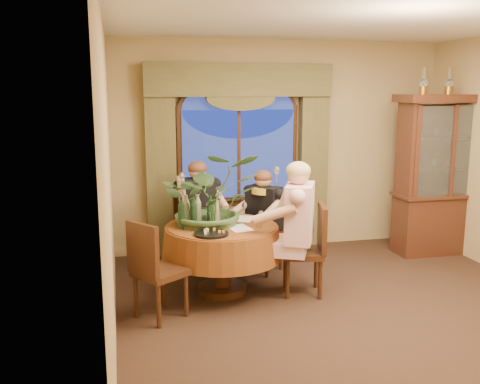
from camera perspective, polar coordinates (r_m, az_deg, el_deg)
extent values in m
plane|color=black|center=(5.38, 12.33, -13.08)|extent=(5.00, 5.00, 0.00)
plane|color=tan|center=(7.29, 4.35, 4.87)|extent=(4.50, 0.00, 4.50)
plane|color=white|center=(4.97, 13.70, 17.96)|extent=(5.00, 5.00, 0.00)
cube|color=#4E4926|center=(6.89, -8.43, 2.59)|extent=(0.38, 0.14, 2.32)
cube|color=#4E4926|center=(7.35, 7.81, 3.12)|extent=(0.38, 0.14, 2.32)
cylinder|color=maroon|center=(5.77, -1.95, -7.18)|extent=(1.39, 1.39, 0.75)
cube|color=#391A11|center=(7.53, 20.77, 1.70)|extent=(1.30, 0.52, 2.10)
cube|color=black|center=(5.76, 6.70, -6.18)|extent=(0.51, 0.51, 0.96)
cube|color=black|center=(6.42, 2.36, -4.32)|extent=(0.59, 0.59, 0.96)
cube|color=black|center=(6.54, -4.83, -4.04)|extent=(0.49, 0.49, 0.96)
cube|color=black|center=(5.18, -8.51, -8.18)|extent=(0.59, 0.59, 0.96)
imported|color=#3C5E35|center=(5.62, -3.13, 3.14)|extent=(1.05, 1.17, 0.91)
imported|color=#44562A|center=(5.63, -1.78, -3.40)|extent=(0.15, 0.15, 0.05)
cylinder|color=black|center=(5.29, -3.08, -4.47)|extent=(0.35, 0.35, 0.02)
cylinder|color=tan|center=(5.63, -5.71, -1.96)|extent=(0.07, 0.07, 0.33)
cylinder|color=black|center=(5.55, -4.98, -2.14)|extent=(0.07, 0.07, 0.33)
cylinder|color=black|center=(5.57, -3.19, -2.08)|extent=(0.07, 0.07, 0.33)
cylinder|color=black|center=(5.75, -5.04, -1.68)|extent=(0.07, 0.07, 0.33)
cylinder|color=black|center=(5.51, -6.27, -2.26)|extent=(0.07, 0.07, 0.33)
cylinder|color=tan|center=(5.65, -4.51, -1.91)|extent=(0.07, 0.07, 0.33)
cube|color=white|center=(5.53, -0.07, -3.87)|extent=(0.26, 0.33, 0.00)
cube|color=white|center=(5.92, 0.38, -2.88)|extent=(0.33, 0.36, 0.00)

